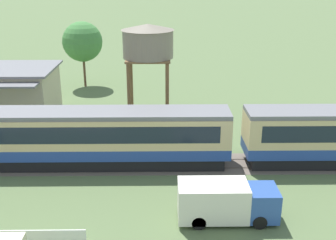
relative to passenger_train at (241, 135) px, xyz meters
The scene contains 6 objects.
passenger_train is the anchor object (origin of this frame).
railway_track 3.48m from the passenger_train, ahead, with size 151.34×3.60×0.04m.
station_building 23.59m from the passenger_train, 151.96° to the left, with size 10.05×8.39×4.73m.
water_tower 11.55m from the passenger_train, 131.68° to the left, with size 4.50×4.50×9.20m.
delivery_truck_blue 7.64m from the passenger_train, 105.89° to the right, with size 5.63×2.09×2.29m.
yard_tree_0 26.52m from the passenger_train, 124.68° to the left, with size 4.69×4.69×7.77m.
Camera 1 is at (-14.15, -28.20, 13.62)m, focal length 45.00 mm.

